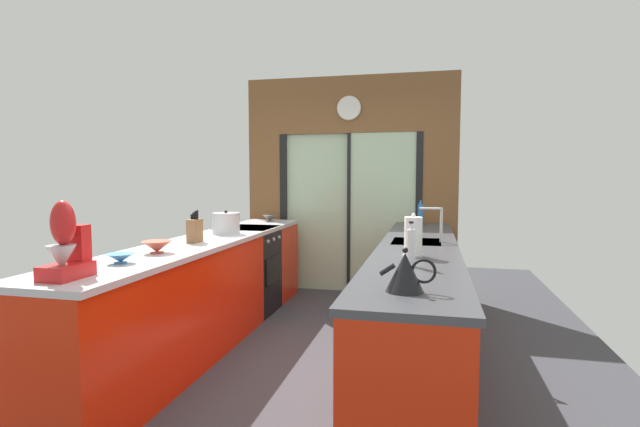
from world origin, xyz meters
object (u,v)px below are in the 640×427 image
object	(u,v)px
mixing_bowl_mid	(157,247)
knife_block	(195,230)
oven_range	(248,270)
soap_bottle_far	(420,214)
stock_pot	(226,223)
kettle	(405,272)
soap_bottle_near	(411,247)
paper_towel_roll	(413,237)
stand_mixer	(66,249)
mixing_bowl_near	(120,258)
mixing_bowl_far	(270,218)

from	to	relation	value
mixing_bowl_mid	knife_block	size ratio (longest dim) A/B	0.78
oven_range	soap_bottle_far	world-z (taller)	soap_bottle_far
oven_range	stock_pot	distance (m)	0.81
kettle	mixing_bowl_mid	bearing A→B (deg)	157.56
oven_range	soap_bottle_far	size ratio (longest dim) A/B	3.16
oven_range	soap_bottle_near	xyz separation A→B (m)	(1.80, -1.84, 0.58)
knife_block	paper_towel_roll	size ratio (longest dim) A/B	0.90
stand_mixer	soap_bottle_far	size ratio (longest dim) A/B	1.44
oven_range	mixing_bowl_near	size ratio (longest dim) A/B	5.34
oven_range	soap_bottle_near	world-z (taller)	soap_bottle_near
mixing_bowl_mid	paper_towel_roll	bearing A→B (deg)	8.99
mixing_bowl_near	mixing_bowl_mid	xyz separation A→B (m)	(-0.00, 0.41, 0.01)
stand_mixer	soap_bottle_near	xyz separation A→B (m)	(1.78, 0.77, -0.04)
knife_block	soap_bottle_near	distance (m)	1.89
mixing_bowl_mid	knife_block	bearing A→B (deg)	89.99
kettle	soap_bottle_far	xyz separation A→B (m)	(-0.00, 3.13, 0.03)
oven_range	soap_bottle_far	xyz separation A→B (m)	(1.80, 0.65, 0.59)
mixing_bowl_near	paper_towel_roll	xyz separation A→B (m)	(1.78, 0.69, 0.10)
stand_mixer	stock_pot	bearing A→B (deg)	90.00
soap_bottle_far	oven_range	bearing A→B (deg)	-160.08
oven_range	mixing_bowl_mid	size ratio (longest dim) A/B	4.38
mixing_bowl_mid	soap_bottle_near	world-z (taller)	soap_bottle_near
stock_pot	soap_bottle_far	distance (m)	2.16
mixing_bowl_mid	stock_pot	size ratio (longest dim) A/B	0.80
mixing_bowl_near	soap_bottle_near	bearing A→B (deg)	10.14
mixing_bowl_near	knife_block	bearing A→B (deg)	89.99
oven_range	stand_mixer	world-z (taller)	stand_mixer
stand_mixer	stock_pot	distance (m)	2.03
stand_mixer	stock_pot	world-z (taller)	stand_mixer
mixing_bowl_near	paper_towel_roll	size ratio (longest dim) A/B	0.58
mixing_bowl_far	soap_bottle_far	world-z (taller)	soap_bottle_far
mixing_bowl_near	paper_towel_roll	bearing A→B (deg)	21.18
mixing_bowl_far	stock_pot	world-z (taller)	stock_pot
stand_mixer	soap_bottle_far	world-z (taller)	stand_mixer
soap_bottle_far	kettle	bearing A→B (deg)	-89.96
mixing_bowl_near	soap_bottle_far	xyz separation A→B (m)	(1.78, 2.81, 0.09)
oven_range	mixing_bowl_mid	distance (m)	1.82
mixing_bowl_near	mixing_bowl_mid	distance (m)	0.41
mixing_bowl_far	stock_pot	distance (m)	1.26
oven_range	kettle	world-z (taller)	kettle
mixing_bowl_far	paper_towel_roll	xyz separation A→B (m)	(1.78, -2.15, 0.09)
stock_pot	oven_range	bearing A→B (deg)	91.83
mixing_bowl_near	mixing_bowl_far	xyz separation A→B (m)	(-0.00, 2.83, 0.01)
mixing_bowl_mid	stock_pot	distance (m)	1.17
paper_towel_roll	soap_bottle_near	bearing A→B (deg)	-90.00
soap_bottle_near	paper_towel_roll	size ratio (longest dim) A/B	0.92
kettle	soap_bottle_near	xyz separation A→B (m)	(-0.00, 0.65, 0.03)
knife_block	stock_pot	size ratio (longest dim) A/B	1.03
mixing_bowl_far	mixing_bowl_mid	bearing A→B (deg)	-90.00
mixing_bowl_far	paper_towel_roll	world-z (taller)	paper_towel_roll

